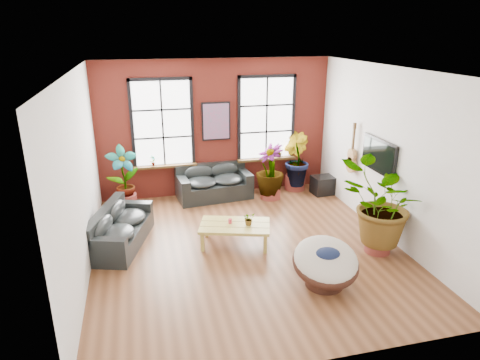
{
  "coord_description": "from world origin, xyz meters",
  "views": [
    {
      "loc": [
        -1.95,
        -7.42,
        4.18
      ],
      "look_at": [
        0.0,
        0.6,
        1.25
      ],
      "focal_mm": 32.0,
      "sensor_mm": 36.0,
      "label": 1
    }
  ],
  "objects_px": {
    "sofa_back": "(214,183)",
    "coffee_table": "(235,227)",
    "sofa_left": "(119,229)",
    "papasan_chair": "(326,263)"
  },
  "relations": [
    {
      "from": "sofa_left",
      "to": "coffee_table",
      "type": "distance_m",
      "value": 2.36
    },
    {
      "from": "sofa_left",
      "to": "papasan_chair",
      "type": "height_order",
      "value": "papasan_chair"
    },
    {
      "from": "sofa_back",
      "to": "sofa_left",
      "type": "distance_m",
      "value": 3.17
    },
    {
      "from": "coffee_table",
      "to": "sofa_back",
      "type": "bearing_deg",
      "value": 106.07
    },
    {
      "from": "coffee_table",
      "to": "sofa_left",
      "type": "bearing_deg",
      "value": -176.38
    },
    {
      "from": "papasan_chair",
      "to": "sofa_left",
      "type": "bearing_deg",
      "value": 152.52
    },
    {
      "from": "sofa_left",
      "to": "papasan_chair",
      "type": "relative_size",
      "value": 1.66
    },
    {
      "from": "sofa_left",
      "to": "papasan_chair",
      "type": "xyz_separation_m",
      "value": [
        3.46,
        -2.35,
        0.09
      ]
    },
    {
      "from": "sofa_back",
      "to": "sofa_left",
      "type": "relative_size",
      "value": 0.93
    },
    {
      "from": "sofa_back",
      "to": "coffee_table",
      "type": "height_order",
      "value": "sofa_back"
    }
  ]
}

